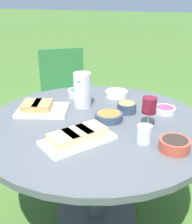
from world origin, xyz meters
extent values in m
plane|color=#446B2B|center=(0.00, 0.00, 0.00)|extent=(40.00, 40.00, 0.00)
cylinder|color=#4C4C51|center=(0.00, 0.00, 0.01)|extent=(0.55, 0.55, 0.02)
cylinder|color=#4C4C51|center=(0.00, 0.00, 0.34)|extent=(0.11, 0.11, 0.65)
cylinder|color=#4C5156|center=(0.00, 0.00, 0.68)|extent=(1.33, 1.33, 0.03)
cube|color=#2D6B38|center=(-0.93, -0.60, 0.45)|extent=(0.59, 0.60, 0.04)
cube|color=#2D6B38|center=(-1.09, -0.71, 0.68)|extent=(0.26, 0.39, 0.42)
cylinder|color=#2D6B38|center=(-0.67, -0.66, 0.22)|extent=(0.03, 0.03, 0.43)
cylinder|color=#2D6B38|center=(-0.88, -0.34, 0.22)|extent=(0.03, 0.03, 0.43)
cylinder|color=#2D6B38|center=(-0.98, -0.86, 0.22)|extent=(0.03, 0.03, 0.43)
cylinder|color=#2D6B38|center=(-1.19, -0.54, 0.22)|extent=(0.03, 0.03, 0.43)
cylinder|color=silver|center=(-0.20, -0.15, 0.81)|extent=(0.11, 0.11, 0.23)
cone|color=silver|center=(-0.14, -0.15, 0.91)|extent=(0.03, 0.03, 0.03)
cylinder|color=silver|center=(-0.03, 0.30, 0.70)|extent=(0.06, 0.06, 0.01)
cylinder|color=silver|center=(-0.03, 0.30, 0.75)|extent=(0.01, 0.01, 0.08)
cylinder|color=maroon|center=(-0.03, 0.30, 0.83)|extent=(0.08, 0.08, 0.09)
cube|color=white|center=(0.26, -0.01, 0.71)|extent=(0.41, 0.37, 0.02)
cube|color=#E0C184|center=(0.19, 0.04, 0.74)|extent=(0.18, 0.18, 0.04)
cube|color=#E0C184|center=(0.26, -0.01, 0.74)|extent=(0.18, 0.18, 0.04)
cube|color=#E0C184|center=(0.32, -0.06, 0.74)|extent=(0.18, 0.18, 0.04)
cube|color=white|center=(-0.04, -0.37, 0.71)|extent=(0.31, 0.36, 0.02)
cube|color=#B2844C|center=(-0.02, -0.43, 0.74)|extent=(0.18, 0.14, 0.04)
cube|color=#B2844C|center=(-0.04, -0.37, 0.74)|extent=(0.18, 0.14, 0.04)
cylinder|color=#334256|center=(-0.19, 0.14, 0.73)|extent=(0.12, 0.12, 0.06)
cylinder|color=#E0C147|center=(-0.19, 0.14, 0.75)|extent=(0.10, 0.10, 0.03)
cylinder|color=silver|center=(-0.37, -0.24, 0.72)|extent=(0.16, 0.16, 0.05)
cylinder|color=#387533|center=(-0.37, -0.24, 0.74)|extent=(0.13, 0.13, 0.02)
cylinder|color=#B74733|center=(0.19, 0.45, 0.73)|extent=(0.15, 0.15, 0.06)
cylinder|color=#2D231E|center=(0.19, 0.45, 0.75)|extent=(0.12, 0.12, 0.02)
cylinder|color=silver|center=(-0.25, 0.37, 0.72)|extent=(0.13, 0.13, 0.04)
cylinder|color=#D6385B|center=(-0.25, 0.37, 0.73)|extent=(0.11, 0.11, 0.02)
cylinder|color=beige|center=(-0.45, 0.01, 0.72)|extent=(0.16, 0.16, 0.04)
cylinder|color=silver|center=(-0.45, 0.01, 0.73)|extent=(0.13, 0.13, 0.02)
cylinder|color=#334256|center=(-0.04, 0.07, 0.72)|extent=(0.17, 0.17, 0.05)
cylinder|color=#CC662D|center=(-0.04, 0.07, 0.74)|extent=(0.14, 0.14, 0.02)
cylinder|color=silver|center=(0.16, 0.30, 0.75)|extent=(0.07, 0.07, 0.09)
camera|label=1|loc=(1.42, 0.45, 1.41)|focal=45.00mm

